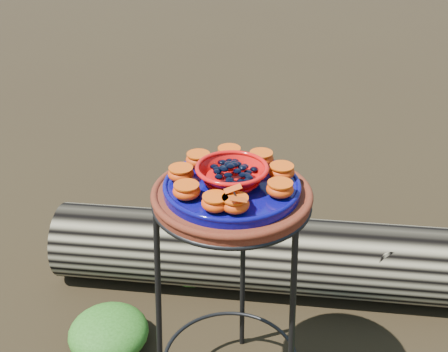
% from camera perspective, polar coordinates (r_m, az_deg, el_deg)
% --- Properties ---
extents(plant_stand, '(0.44, 0.44, 0.70)m').
position_cam_1_polar(plant_stand, '(1.63, 0.70, -13.29)').
color(plant_stand, black).
rests_on(plant_stand, ground).
extents(terracotta_saucer, '(0.40, 0.40, 0.03)m').
position_cam_1_polar(terracotta_saucer, '(1.41, 0.79, -2.14)').
color(terracotta_saucer, '#5A0F09').
rests_on(terracotta_saucer, plant_stand).
extents(cobalt_plate, '(0.34, 0.34, 0.02)m').
position_cam_1_polar(cobalt_plate, '(1.39, 0.80, -1.18)').
color(cobalt_plate, '#000443').
rests_on(cobalt_plate, terracotta_saucer).
extents(red_bowl, '(0.17, 0.17, 0.05)m').
position_cam_1_polar(red_bowl, '(1.38, 0.81, 0.09)').
color(red_bowl, red).
rests_on(red_bowl, cobalt_plate).
extents(glass_gems, '(0.13, 0.13, 0.02)m').
position_cam_1_polar(glass_gems, '(1.36, 0.82, 1.38)').
color(glass_gems, black).
rests_on(glass_gems, red_bowl).
extents(orange_half_0, '(0.07, 0.07, 0.04)m').
position_cam_1_polar(orange_half_0, '(1.27, 1.14, -2.88)').
color(orange_half_0, '#BD2705').
rests_on(orange_half_0, cobalt_plate).
extents(orange_half_1, '(0.07, 0.07, 0.04)m').
position_cam_1_polar(orange_half_1, '(1.34, 5.70, -1.33)').
color(orange_half_1, '#BD2705').
rests_on(orange_half_1, cobalt_plate).
extents(orange_half_2, '(0.07, 0.07, 0.04)m').
position_cam_1_polar(orange_half_2, '(1.41, 5.86, 0.43)').
color(orange_half_2, '#BD2705').
rests_on(orange_half_2, cobalt_plate).
extents(orange_half_3, '(0.07, 0.07, 0.04)m').
position_cam_1_polar(orange_half_3, '(1.47, 3.79, 1.78)').
color(orange_half_3, '#BD2705').
rests_on(orange_half_3, cobalt_plate).
extents(orange_half_4, '(0.07, 0.07, 0.04)m').
position_cam_1_polar(orange_half_4, '(1.49, 0.54, 2.25)').
color(orange_half_4, '#BD2705').
rests_on(orange_half_4, cobalt_plate).
extents(orange_half_5, '(0.07, 0.07, 0.04)m').
position_cam_1_polar(orange_half_5, '(1.46, -2.61, 1.66)').
color(orange_half_5, '#BD2705').
rests_on(orange_half_5, cobalt_plate).
extents(orange_half_6, '(0.07, 0.07, 0.04)m').
position_cam_1_polar(orange_half_6, '(1.40, -4.39, 0.22)').
color(orange_half_6, '#BD2705').
rests_on(orange_half_6, cobalt_plate).
extents(orange_half_7, '(0.07, 0.07, 0.04)m').
position_cam_1_polar(orange_half_7, '(1.32, -3.83, -1.54)').
color(orange_half_7, '#BD2705').
rests_on(orange_half_7, cobalt_plate).
extents(orange_half_8, '(0.07, 0.07, 0.04)m').
position_cam_1_polar(orange_half_8, '(1.27, -0.86, -2.75)').
color(orange_half_8, '#BD2705').
rests_on(orange_half_8, cobalt_plate).
extents(butterfly, '(0.10, 0.08, 0.01)m').
position_cam_1_polar(butterfly, '(1.26, 1.15, -1.89)').
color(butterfly, '#C7420D').
rests_on(butterfly, orange_half_0).
extents(driftwood_log, '(1.58, 0.51, 0.29)m').
position_cam_1_polar(driftwood_log, '(2.17, 3.51, -7.86)').
color(driftwood_log, black).
rests_on(driftwood_log, ground).
extents(foliage_left, '(0.27, 0.27, 0.14)m').
position_cam_1_polar(foliage_left, '(2.00, -11.66, -15.21)').
color(foliage_left, '#1D4A10').
rests_on(foliage_left, ground).
extents(foliage_back, '(0.33, 0.33, 0.16)m').
position_cam_1_polar(foliage_back, '(2.27, -3.04, -8.02)').
color(foliage_back, '#1D4A10').
rests_on(foliage_back, ground).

